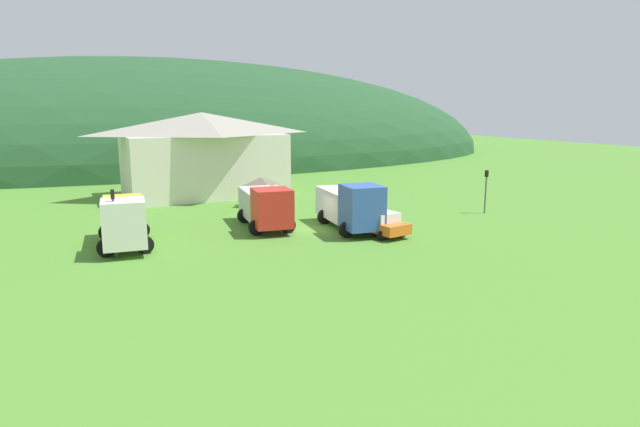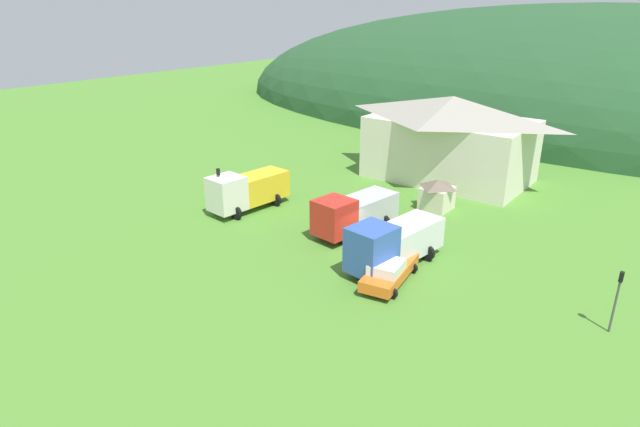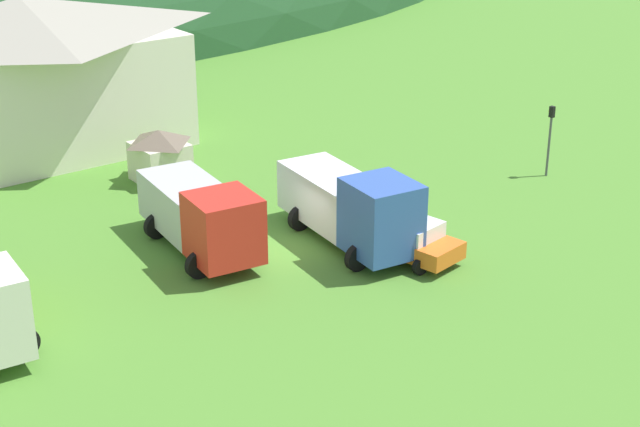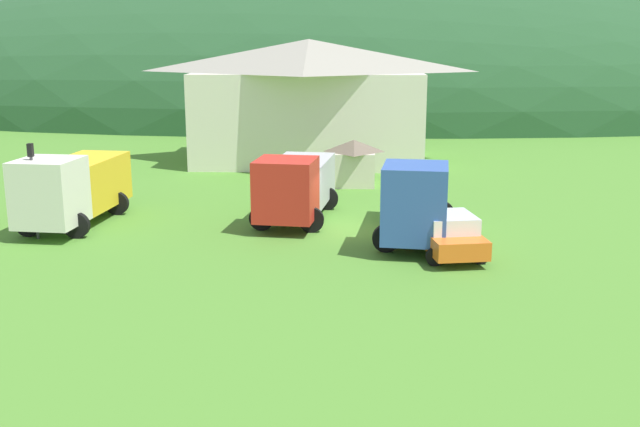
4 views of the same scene
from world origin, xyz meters
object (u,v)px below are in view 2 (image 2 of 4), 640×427
at_px(heavy_rig_striped, 246,190).
at_px(traffic_light_east, 617,295).
at_px(box_truck_blue, 392,243).
at_px(traffic_cone_near_pickup, 424,252).
at_px(service_pickup_orange, 389,271).
at_px(crane_truck_red, 353,212).
at_px(traffic_light_west, 219,187).
at_px(depot_building, 450,137).
at_px(play_shed_cream, 437,194).

height_order(heavy_rig_striped, traffic_light_east, traffic_light_east).
distance_m(box_truck_blue, traffic_cone_near_pickup, 3.95).
bearing_deg(service_pickup_orange, traffic_light_east, 92.49).
xyz_separation_m(crane_truck_red, box_truck_blue, (5.27, -3.20, 0.11)).
bearing_deg(traffic_light_west, traffic_light_east, 2.31).
relative_size(service_pickup_orange, traffic_cone_near_pickup, 9.12).
xyz_separation_m(box_truck_blue, traffic_cone_near_pickup, (0.67, 3.45, -1.80)).
bearing_deg(traffic_light_east, traffic_cone_near_pickup, 167.42).
xyz_separation_m(depot_building, traffic_light_east, (18.59, -19.55, -1.97)).
distance_m(heavy_rig_striped, crane_truck_red, 9.99).
bearing_deg(service_pickup_orange, crane_truck_red, -138.90).
height_order(depot_building, crane_truck_red, depot_building).
distance_m(service_pickup_orange, traffic_cone_near_pickup, 5.43).
distance_m(depot_building, box_truck_blue, 21.10).
height_order(traffic_light_west, traffic_light_east, traffic_light_west).
bearing_deg(heavy_rig_striped, depot_building, 157.92).
relative_size(crane_truck_red, box_truck_blue, 0.95).
bearing_deg(heavy_rig_striped, traffic_cone_near_pickup, 101.51).
xyz_separation_m(depot_building, traffic_light_west, (-10.39, -20.72, -1.72)).
bearing_deg(play_shed_cream, crane_truck_red, -107.76).
bearing_deg(depot_building, traffic_light_east, -46.44).
relative_size(depot_building, crane_truck_red, 2.10).
bearing_deg(traffic_light_west, heavy_rig_striped, 71.99).
bearing_deg(traffic_light_west, traffic_cone_near_pickup, 13.35).
height_order(play_shed_cream, traffic_cone_near_pickup, play_shed_cream).
bearing_deg(traffic_cone_near_pickup, crane_truck_red, -177.59).
relative_size(play_shed_cream, service_pickup_orange, 0.48).
height_order(traffic_light_east, traffic_cone_near_pickup, traffic_light_east).
relative_size(crane_truck_red, traffic_light_west, 1.90).
distance_m(crane_truck_red, traffic_light_east, 18.52).
bearing_deg(depot_building, box_truck_blue, -74.75).
xyz_separation_m(depot_building, traffic_cone_near_pickup, (6.19, -16.78, -4.20)).
distance_m(depot_building, heavy_rig_striped, 20.95).
distance_m(depot_building, traffic_light_west, 23.24).
height_order(play_shed_cream, crane_truck_red, crane_truck_red).
relative_size(box_truck_blue, traffic_cone_near_pickup, 12.96).
bearing_deg(play_shed_cream, heavy_rig_striped, -141.72).
relative_size(crane_truck_red, service_pickup_orange, 1.35).
bearing_deg(traffic_light_west, service_pickup_orange, -4.82).
relative_size(service_pickup_orange, traffic_light_west, 1.40).
distance_m(play_shed_cream, traffic_light_west, 18.17).
bearing_deg(traffic_light_east, traffic_light_west, -177.69).
height_order(depot_building, traffic_light_west, depot_building).
bearing_deg(box_truck_blue, play_shed_cream, -160.65).
distance_m(heavy_rig_striped, box_truck_blue, 15.27).
relative_size(depot_building, traffic_cone_near_pickup, 25.92).
relative_size(crane_truck_red, traffic_cone_near_pickup, 12.36).
height_order(box_truck_blue, traffic_light_east, traffic_light_east).
distance_m(box_truck_blue, traffic_light_east, 13.10).
height_order(depot_building, traffic_cone_near_pickup, depot_building).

